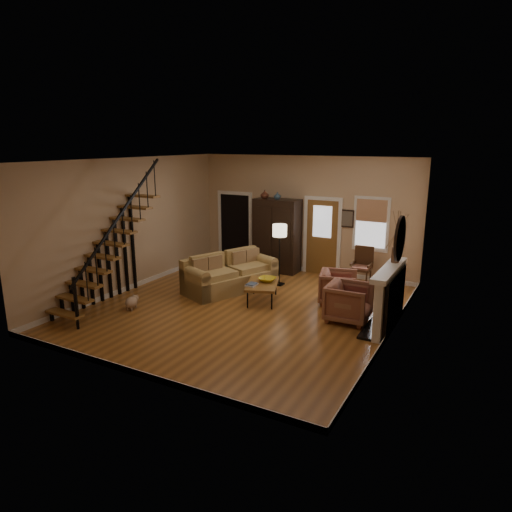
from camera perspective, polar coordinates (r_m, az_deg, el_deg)
The scene contains 15 objects.
room at distance 11.69m, azimuth 0.95°, elevation 3.42°, with size 7.00×7.33×3.30m.
staircase at distance 10.66m, azimuth -18.28°, elevation 2.18°, with size 0.94×2.80×3.20m, color brown, non-canonical shape.
fireplace at distance 9.57m, azimuth 16.52°, elevation -4.38°, with size 0.33×1.95×2.30m.
armoire at distance 13.12m, azimuth 2.63°, elevation 2.58°, with size 1.30×0.60×2.10m, color black, non-canonical shape.
vase_a at distance 13.00m, azimuth 1.10°, elevation 7.72°, with size 0.24×0.24×0.25m, color #4C2619.
vase_b at distance 12.83m, azimuth 2.70°, elevation 7.54°, with size 0.20×0.20×0.21m, color #334C60.
sofa at distance 11.54m, azimuth -3.23°, elevation -2.18°, with size 1.02×2.36×0.88m, color #A5864B, non-canonical shape.
coffee_table at distance 10.79m, azimuth 0.79°, elevation -4.52°, with size 0.69×1.18×0.45m, color brown, non-canonical shape.
bowl at distance 10.81m, azimuth 1.40°, elevation -2.95°, with size 0.40×0.40×0.10m, color gold.
books at distance 10.52m, azimuth -0.54°, elevation -3.57°, with size 0.22×0.29×0.06m, color beige, non-canonical shape.
armchair_left at distance 9.78m, azimuth 11.53°, elevation -5.71°, with size 0.87×0.89×0.81m, color brown.
armchair_right at distance 10.79m, azimuth 10.25°, elevation -3.88°, with size 0.82×0.84×0.77m, color brown.
floor_lamp at distance 11.85m, azimuth 2.95°, elevation 0.11°, with size 0.37×0.37×1.62m, color black, non-canonical shape.
side_chair at distance 12.20m, azimuth 13.04°, elevation -1.29°, with size 0.54×0.54×1.02m, color #3D2513, non-canonical shape.
dog at distance 10.68m, azimuth -15.32°, elevation -5.69°, with size 0.24×0.41×0.30m, color tan, non-canonical shape.
Camera 1 is at (4.87, -8.43, 3.69)m, focal length 32.00 mm.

